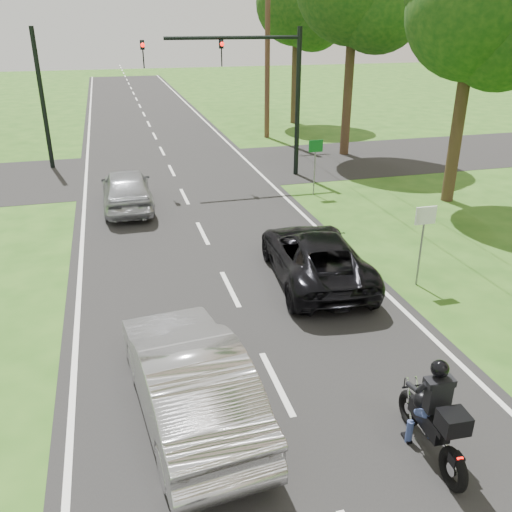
{
  "coord_description": "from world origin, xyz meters",
  "views": [
    {
      "loc": [
        -2.56,
        -7.97,
        6.33
      ],
      "look_at": [
        0.41,
        3.0,
        1.3
      ],
      "focal_mm": 38.0,
      "sensor_mm": 36.0,
      "label": 1
    }
  ],
  "objects_px": {
    "silver_sedan": "(189,378)",
    "sign_white": "(424,227)",
    "silver_suv": "(127,189)",
    "dark_suv": "(315,256)",
    "traffic_signal": "(255,77)",
    "sign_green": "(315,154)",
    "utility_pole_far": "(267,42)",
    "motorcycle_rider": "(435,420)"
  },
  "relations": [
    {
      "from": "silver_sedan",
      "to": "sign_white",
      "type": "distance_m",
      "value": 7.31
    },
    {
      "from": "silver_suv",
      "to": "dark_suv",
      "type": "bearing_deg",
      "value": 121.7
    },
    {
      "from": "dark_suv",
      "to": "traffic_signal",
      "type": "height_order",
      "value": "traffic_signal"
    },
    {
      "from": "dark_suv",
      "to": "traffic_signal",
      "type": "relative_size",
      "value": 0.74
    },
    {
      "from": "dark_suv",
      "to": "silver_suv",
      "type": "xyz_separation_m",
      "value": [
        -4.41,
        7.17,
        0.07
      ]
    },
    {
      "from": "sign_white",
      "to": "sign_green",
      "type": "bearing_deg",
      "value": 88.57
    },
    {
      "from": "dark_suv",
      "to": "utility_pole_far",
      "type": "distance_m",
      "value": 18.95
    },
    {
      "from": "traffic_signal",
      "to": "utility_pole_far",
      "type": "xyz_separation_m",
      "value": [
        2.86,
        8.0,
        0.95
      ]
    },
    {
      "from": "traffic_signal",
      "to": "utility_pole_far",
      "type": "height_order",
      "value": "utility_pole_far"
    },
    {
      "from": "motorcycle_rider",
      "to": "sign_white",
      "type": "relative_size",
      "value": 0.95
    },
    {
      "from": "silver_sedan",
      "to": "sign_green",
      "type": "height_order",
      "value": "sign_green"
    },
    {
      "from": "silver_suv",
      "to": "sign_white",
      "type": "bearing_deg",
      "value": 129.98
    },
    {
      "from": "sign_white",
      "to": "sign_green",
      "type": "height_order",
      "value": "same"
    },
    {
      "from": "sign_green",
      "to": "motorcycle_rider",
      "type": "bearing_deg",
      "value": -103.09
    },
    {
      "from": "traffic_signal",
      "to": "sign_green",
      "type": "height_order",
      "value": "traffic_signal"
    },
    {
      "from": "traffic_signal",
      "to": "dark_suv",
      "type": "bearing_deg",
      "value": -96.11
    },
    {
      "from": "silver_sedan",
      "to": "silver_suv",
      "type": "height_order",
      "value": "silver_sedan"
    },
    {
      "from": "silver_sedan",
      "to": "sign_white",
      "type": "bearing_deg",
      "value": -157.46
    },
    {
      "from": "traffic_signal",
      "to": "sign_green",
      "type": "xyz_separation_m",
      "value": [
        1.56,
        -3.02,
        -2.54
      ]
    },
    {
      "from": "sign_white",
      "to": "utility_pole_far",
      "type": "bearing_deg",
      "value": 85.49
    },
    {
      "from": "silver_suv",
      "to": "silver_sedan",
      "type": "bearing_deg",
      "value": 92.31
    },
    {
      "from": "silver_sedan",
      "to": "silver_suv",
      "type": "distance_m",
      "value": 11.65
    },
    {
      "from": "motorcycle_rider",
      "to": "silver_sedan",
      "type": "bearing_deg",
      "value": 154.36
    },
    {
      "from": "sign_white",
      "to": "silver_suv",
      "type": "bearing_deg",
      "value": 129.88
    },
    {
      "from": "silver_sedan",
      "to": "traffic_signal",
      "type": "distance_m",
      "value": 15.68
    },
    {
      "from": "dark_suv",
      "to": "sign_green",
      "type": "relative_size",
      "value": 2.22
    },
    {
      "from": "silver_sedan",
      "to": "utility_pole_far",
      "type": "bearing_deg",
      "value": -115.16
    },
    {
      "from": "traffic_signal",
      "to": "motorcycle_rider",
      "type": "bearing_deg",
      "value": -95.38
    },
    {
      "from": "sign_green",
      "to": "dark_suv",
      "type": "bearing_deg",
      "value": -110.67
    },
    {
      "from": "motorcycle_rider",
      "to": "sign_white",
      "type": "xyz_separation_m",
      "value": [
        2.9,
        5.35,
        0.91
      ]
    },
    {
      "from": "motorcycle_rider",
      "to": "sign_green",
      "type": "bearing_deg",
      "value": 79.8
    },
    {
      "from": "silver_sedan",
      "to": "sign_green",
      "type": "distance_m",
      "value": 13.24
    },
    {
      "from": "silver_sedan",
      "to": "traffic_signal",
      "type": "bearing_deg",
      "value": -114.99
    },
    {
      "from": "dark_suv",
      "to": "traffic_signal",
      "type": "bearing_deg",
      "value": -90.97
    },
    {
      "from": "dark_suv",
      "to": "traffic_signal",
      "type": "xyz_separation_m",
      "value": [
        1.07,
        10.0,
        3.47
      ]
    },
    {
      "from": "motorcycle_rider",
      "to": "sign_white",
      "type": "bearing_deg",
      "value": 64.39
    },
    {
      "from": "dark_suv",
      "to": "sign_white",
      "type": "height_order",
      "value": "sign_white"
    },
    {
      "from": "sign_green",
      "to": "sign_white",
      "type": "bearing_deg",
      "value": -91.43
    },
    {
      "from": "dark_suv",
      "to": "sign_green",
      "type": "height_order",
      "value": "sign_green"
    },
    {
      "from": "traffic_signal",
      "to": "utility_pole_far",
      "type": "relative_size",
      "value": 0.64
    },
    {
      "from": "silver_sedan",
      "to": "utility_pole_far",
      "type": "xyz_separation_m",
      "value": [
        7.9,
        22.47,
        4.31
      ]
    },
    {
      "from": "sign_white",
      "to": "motorcycle_rider",
      "type": "bearing_deg",
      "value": -118.49
    }
  ]
}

